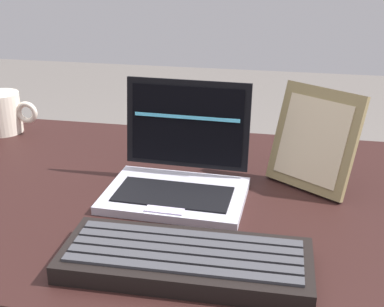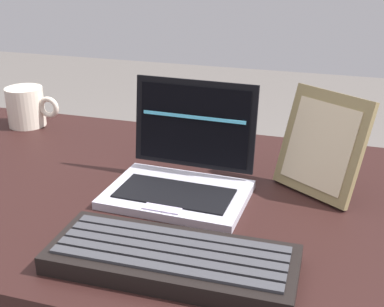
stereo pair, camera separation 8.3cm
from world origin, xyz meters
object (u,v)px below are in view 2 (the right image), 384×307
(laptop_front, at_px, (182,172))
(coffee_mug, at_px, (27,107))
(photo_frame, at_px, (322,145))
(external_keyboard, at_px, (172,259))

(laptop_front, relative_size, coffee_mug, 1.84)
(photo_frame, xyz_separation_m, coffee_mug, (-0.71, 0.16, -0.04))
(external_keyboard, bearing_deg, coffee_mug, 139.52)
(photo_frame, relative_size, coffee_mug, 1.35)
(laptop_front, bearing_deg, photo_frame, 17.02)
(external_keyboard, bearing_deg, laptop_front, 104.41)
(external_keyboard, distance_m, photo_frame, 0.36)
(external_keyboard, height_order, coffee_mug, coffee_mug)
(photo_frame, bearing_deg, coffee_mug, 167.55)
(photo_frame, height_order, coffee_mug, photo_frame)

